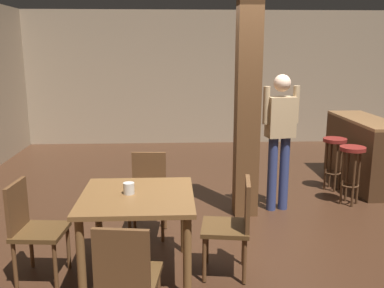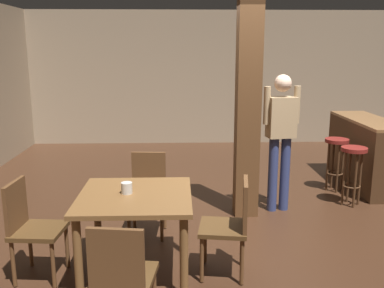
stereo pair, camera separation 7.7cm
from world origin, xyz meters
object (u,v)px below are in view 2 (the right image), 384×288
Objects in this scene: chair_north at (148,189)px; chair_south at (121,275)px; napkin_cup at (127,188)px; standing_person at (281,133)px; chair_east at (232,222)px; bar_stool_mid at (336,152)px; dining_table at (135,207)px; bar_counter at (360,152)px; bar_stool_near at (353,163)px; chair_west at (30,224)px.

chair_north is 1.83m from chair_south.
standing_person is (1.72, 1.52, 0.18)m from napkin_cup.
bar_stool_mid is (1.79, 2.32, 0.06)m from chair_east.
dining_table is 0.19m from napkin_cup.
standing_person reaches higher than bar_counter.
napkin_cup is 3.20m from bar_stool_near.
bar_counter is 0.97m from bar_stool_near.
bar_stool_near is (1.79, 1.72, 0.07)m from chair_east.
chair_east and chair_south have the same top height.
chair_west is (-0.93, -0.02, -0.14)m from dining_table.
chair_north is 0.52× the size of bar_counter.
chair_north is 1.16× the size of bar_stool_mid.
dining_table is 3.50m from bar_stool_mid.
standing_person is at bearing 31.33° from chair_west.
chair_north reaches higher than napkin_cup.
chair_east is at bearing -131.22° from bar_counter.
standing_person is 2.20× the size of bar_stool_near.
chair_north is at bearing -152.21° from bar_stool_mid.
bar_counter is 0.53m from bar_stool_mid.
dining_table is at bearing -19.26° from napkin_cup.
chair_west reaches higher than bar_stool_mid.
bar_stool_near is at bearing 16.54° from chair_north.
bar_stool_mid is (3.57, 2.31, 0.06)m from chair_west.
chair_north and chair_south have the same top height.
bar_stool_near is (2.61, 0.77, 0.07)m from chair_north.
dining_table is at bearing -136.85° from standing_person.
standing_person reaches higher than chair_north.
bar_stool_mid is at bearing 52.33° from chair_east.
napkin_cup is (-0.93, 0.06, 0.31)m from chair_east.
chair_west reaches higher than napkin_cup.
chair_south is (-0.06, -1.83, 0.00)m from chair_north.
chair_south reaches higher than bar_stool_near.
bar_stool_near is 1.02× the size of bar_stool_mid.
chair_north reaches higher than bar_stool_mid.
chair_south is 8.84× the size of napkin_cup.
napkin_cup reaches higher than bar_stool_near.
standing_person is (0.79, 1.58, 0.50)m from chair_east.
bar_stool_mid is (2.66, 3.20, 0.06)m from chair_south.
standing_person is 1.10m from bar_stool_near.
bar_stool_mid is (2.65, 2.28, -0.08)m from dining_table.
napkin_cup is at bearing 3.21° from chair_west.
chair_south is 3.01m from standing_person.
chair_south reaches higher than bar_stool_mid.
chair_west is at bearing -136.14° from chair_north.
chair_south is (0.92, -0.89, 0.00)m from chair_west.
chair_west is 4.78m from bar_counter.
chair_east is at bearing -49.30° from chair_north.
bar_counter reaches higher than chair_west.
chair_west is 1.00× the size of chair_south.
dining_table is at bearing -140.78° from bar_counter.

